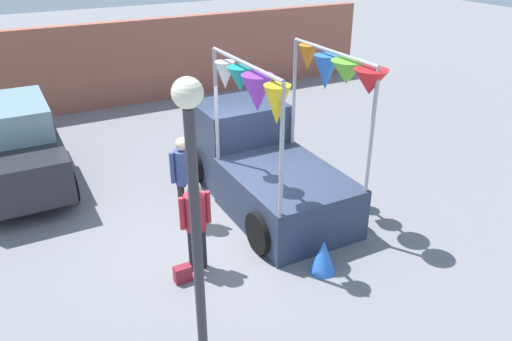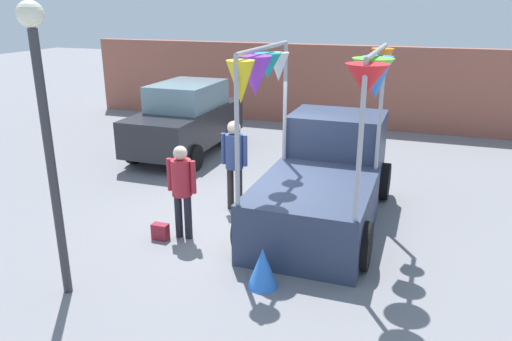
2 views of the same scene
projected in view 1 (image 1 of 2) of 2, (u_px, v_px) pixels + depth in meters
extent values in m
plane|color=slate|center=(228.00, 222.00, 9.69)|extent=(60.00, 60.00, 0.00)
cube|color=#2D3851|center=(286.00, 197.00, 9.58)|extent=(1.90, 2.60, 1.00)
cube|color=#2D3851|center=(240.00, 142.00, 10.99)|extent=(1.80, 1.40, 1.80)
cube|color=#8CB2C6|center=(240.00, 123.00, 10.79)|extent=(1.76, 1.37, 0.60)
cylinder|color=black|center=(195.00, 166.00, 11.10)|extent=(0.22, 0.76, 0.76)
cylinder|color=black|center=(269.00, 150.00, 11.90)|extent=(0.22, 0.76, 0.76)
cylinder|color=black|center=(260.00, 233.00, 8.68)|extent=(0.22, 0.76, 0.76)
cylinder|color=black|center=(348.00, 207.00, 9.48)|extent=(0.22, 0.76, 0.76)
cylinder|color=#A5A5AD|center=(216.00, 106.00, 9.48)|extent=(0.07, 0.07, 2.19)
cylinder|color=#A5A5AD|center=(294.00, 94.00, 10.21)|extent=(0.07, 0.07, 2.19)
cylinder|color=#A5A5AD|center=(282.00, 153.00, 7.55)|extent=(0.07, 0.07, 2.19)
cylinder|color=#A5A5AD|center=(372.00, 133.00, 8.28)|extent=(0.07, 0.07, 2.19)
cylinder|color=#A5A5AD|center=(245.00, 63.00, 8.03)|extent=(0.07, 2.44, 0.07)
cylinder|color=#A5A5AD|center=(333.00, 52.00, 8.76)|extent=(0.07, 2.44, 0.07)
cone|color=yellow|center=(277.00, 105.00, 7.37)|extent=(0.58, 0.58, 0.61)
cone|color=red|center=(370.00, 82.00, 8.05)|extent=(0.80, 0.80, 0.41)
cone|color=purple|center=(257.00, 93.00, 7.85)|extent=(0.72, 0.72, 0.60)
cone|color=#66CC33|center=(347.00, 72.00, 8.53)|extent=(0.70, 0.70, 0.41)
cone|color=teal|center=(240.00, 79.00, 8.30)|extent=(0.63, 0.63, 0.40)
cone|color=blue|center=(326.00, 72.00, 9.08)|extent=(0.66, 0.66, 0.64)
cone|color=white|center=(225.00, 75.00, 8.82)|extent=(0.47, 0.47, 0.49)
cone|color=orange|center=(308.00, 58.00, 9.50)|extent=(0.51, 0.51, 0.48)
cube|color=#26262B|center=(18.00, 153.00, 10.76)|extent=(1.70, 4.00, 0.90)
cube|color=#72939E|center=(9.00, 117.00, 10.53)|extent=(1.50, 2.10, 0.66)
cylinder|color=black|center=(54.00, 145.00, 12.30)|extent=(0.18, 0.64, 0.64)
cylinder|color=black|center=(72.00, 187.00, 10.32)|extent=(0.18, 0.64, 0.64)
cylinder|color=black|center=(192.00, 250.00, 8.19)|extent=(0.13, 0.13, 0.79)
cylinder|color=black|center=(203.00, 247.00, 8.27)|extent=(0.13, 0.13, 0.79)
cylinder|color=#B22633|center=(195.00, 212.00, 7.92)|extent=(0.34, 0.34, 0.62)
sphere|color=beige|center=(194.00, 188.00, 7.73)|extent=(0.24, 0.24, 0.24)
cylinder|color=#B22633|center=(182.00, 214.00, 7.81)|extent=(0.09, 0.09, 0.56)
cylinder|color=#B22633|center=(208.00, 207.00, 8.00)|extent=(0.09, 0.09, 0.56)
cylinder|color=#2D2823|center=(182.00, 204.00, 9.49)|extent=(0.13, 0.13, 0.85)
cylinder|color=#2D2823|center=(191.00, 202.00, 9.57)|extent=(0.13, 0.13, 0.85)
cylinder|color=#33477F|center=(184.00, 167.00, 9.20)|extent=(0.34, 0.34, 0.67)
sphere|color=beige|center=(182.00, 144.00, 8.99)|extent=(0.25, 0.25, 0.25)
cylinder|color=#33477F|center=(172.00, 168.00, 9.09)|extent=(0.09, 0.09, 0.60)
cylinder|color=#33477F|center=(195.00, 163.00, 9.28)|extent=(0.09, 0.09, 0.60)
cube|color=maroon|center=(183.00, 274.00, 8.03)|extent=(0.28, 0.16, 0.28)
cylinder|color=#333338|center=(198.00, 259.00, 5.65)|extent=(0.12, 0.12, 3.58)
sphere|color=#F2EDCC|center=(187.00, 93.00, 4.79)|extent=(0.32, 0.32, 0.32)
cube|color=#9E5947|center=(117.00, 65.00, 15.56)|extent=(18.00, 0.36, 2.60)
cone|color=blue|center=(323.00, 256.00, 8.19)|extent=(0.51, 0.51, 0.60)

